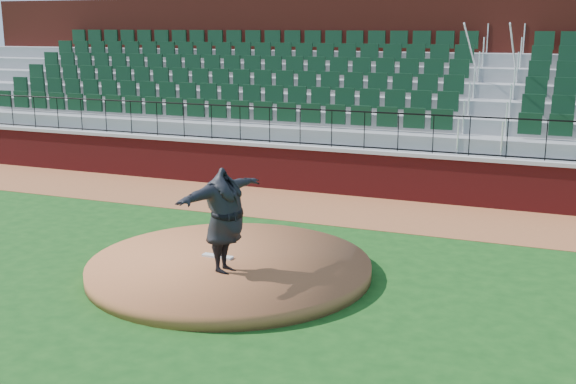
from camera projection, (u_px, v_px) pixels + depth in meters
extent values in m
plane|color=#134112|center=(258.00, 277.00, 13.28)|extent=(90.00, 90.00, 0.00)
cube|color=brown|center=(345.00, 209.00, 18.15)|extent=(34.00, 3.20, 0.01)
cube|color=maroon|center=(363.00, 174.00, 19.46)|extent=(34.00, 0.35, 1.20)
cube|color=#B7B7B7|center=(364.00, 151.00, 19.32)|extent=(34.00, 0.45, 0.10)
cube|color=maroon|center=(411.00, 80.00, 23.97)|extent=(34.00, 0.50, 5.50)
cylinder|color=brown|center=(230.00, 267.00, 13.44)|extent=(5.30, 5.30, 0.25)
cube|color=silver|center=(218.00, 256.00, 13.62)|extent=(0.62, 0.17, 0.04)
imported|color=black|center=(225.00, 220.00, 12.63)|extent=(1.01, 2.41, 1.90)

